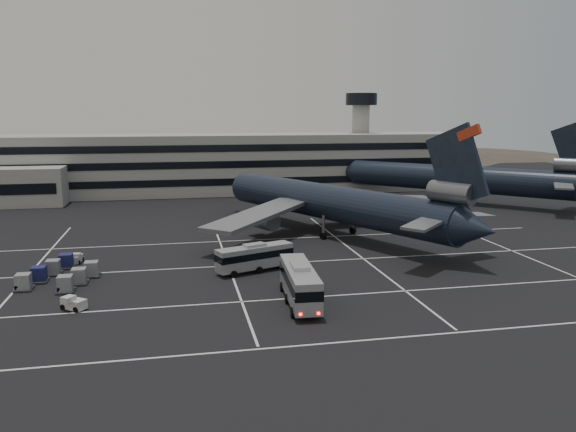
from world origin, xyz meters
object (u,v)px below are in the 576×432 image
(trijet_main, at_px, (332,202))
(uld_cluster, at_px, (60,273))
(bus_far, at_px, (255,256))
(tug_a, at_px, (76,258))
(bus_near, at_px, (300,282))

(trijet_main, relative_size, uld_cluster, 4.22)
(bus_far, bearing_deg, uld_cluster, 67.69)
(trijet_main, bearing_deg, bus_far, -156.69)
(tug_a, xyz_separation_m, uld_cluster, (-0.53, -7.78, 0.28))
(trijet_main, xyz_separation_m, bus_near, (-12.10, -30.53, -2.99))
(bus_near, xyz_separation_m, bus_far, (-2.87, 12.44, -0.36))
(trijet_main, xyz_separation_m, uld_cluster, (-37.67, -17.49, -4.36))
(trijet_main, relative_size, tug_a, 23.22)
(trijet_main, distance_m, uld_cluster, 41.76)
(trijet_main, height_order, uld_cluster, trijet_main)
(uld_cluster, bearing_deg, bus_far, -1.52)
(tug_a, bearing_deg, bus_far, -12.76)
(trijet_main, relative_size, bus_near, 4.52)
(bus_far, distance_m, uld_cluster, 22.73)
(bus_near, bearing_deg, trijet_main, 72.02)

